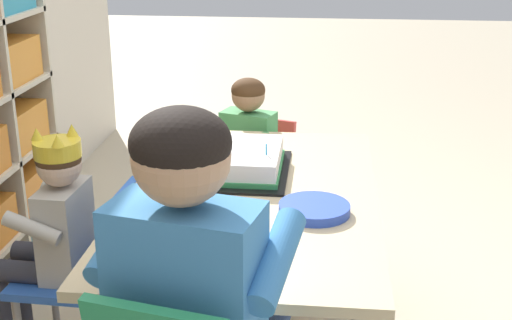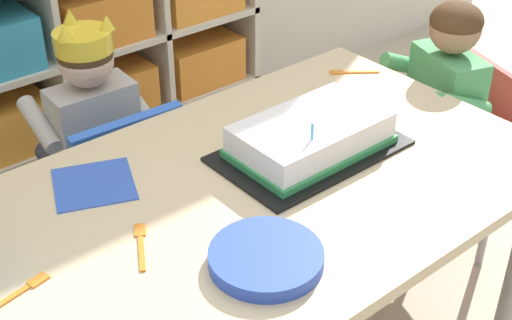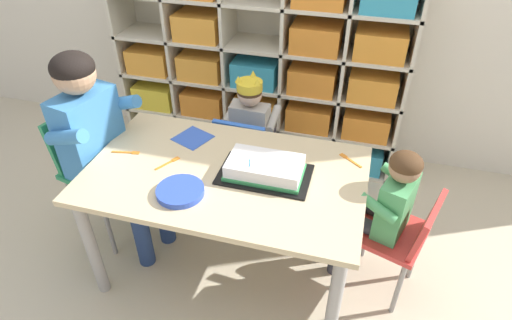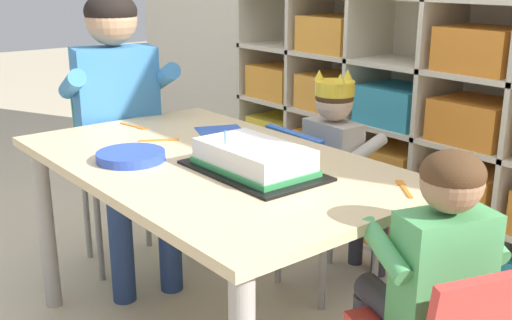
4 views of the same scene
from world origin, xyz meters
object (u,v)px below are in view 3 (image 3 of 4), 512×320
at_px(child_with_crown, 252,122).
at_px(adult_helper_seated, 100,136).
at_px(activity_table, 226,187).
at_px(fork_at_table_front_edge, 128,152).
at_px(guest_at_table_side, 384,203).
at_px(birthday_cake_on_tray, 265,169).
at_px(classroom_chair_guest_side, 399,234).
at_px(fork_by_napkin, 169,163).
at_px(fork_near_child_seat, 349,160).
at_px(classroom_chair_blue, 246,153).
at_px(classroom_chair_adult_side, 92,164).
at_px(paper_plate_stack, 180,191).

xyz_separation_m(child_with_crown, adult_helper_seated, (-0.59, -0.57, 0.16)).
xyz_separation_m(activity_table, fork_at_table_front_edge, (-0.49, 0.02, 0.09)).
height_order(guest_at_table_side, birthday_cake_on_tray, guest_at_table_side).
bearing_deg(fork_at_table_front_edge, classroom_chair_guest_side, 171.83).
relative_size(fork_by_napkin, fork_near_child_seat, 1.09).
relative_size(adult_helper_seated, fork_at_table_front_edge, 8.10).
relative_size(adult_helper_seated, classroom_chair_guest_side, 1.81).
xyz_separation_m(classroom_chair_blue, fork_at_table_front_edge, (-0.43, -0.49, 0.26)).
height_order(classroom_chair_adult_side, fork_at_table_front_edge, classroom_chair_adult_side).
bearing_deg(paper_plate_stack, classroom_chair_guest_side, 16.30).
bearing_deg(fork_by_napkin, classroom_chair_guest_side, 124.17).
xyz_separation_m(activity_table, classroom_chair_adult_side, (-0.75, 0.07, -0.07)).
bearing_deg(classroom_chair_adult_side, classroom_chair_guest_side, -77.14).
xyz_separation_m(classroom_chair_blue, paper_plate_stack, (-0.08, -0.69, 0.27)).
relative_size(classroom_chair_blue, birthday_cake_on_tray, 1.57).
bearing_deg(classroom_chair_adult_side, child_with_crown, -39.84).
bearing_deg(classroom_chair_guest_side, classroom_chair_blue, -97.87).
bearing_deg(fork_by_napkin, guest_at_table_side, 126.36).
bearing_deg(birthday_cake_on_tray, child_with_crown, 110.94).
height_order(child_with_crown, classroom_chair_guest_side, child_with_crown).
bearing_deg(activity_table, adult_helper_seated, 176.05).
relative_size(classroom_chair_blue, adult_helper_seated, 0.58).
bearing_deg(fork_near_child_seat, adult_helper_seated, -132.35).
height_order(adult_helper_seated, fork_near_child_seat, adult_helper_seated).
bearing_deg(paper_plate_stack, classroom_chair_adult_side, 157.61).
bearing_deg(fork_by_napkin, paper_plate_stack, 66.30).
height_order(classroom_chair_blue, classroom_chair_guest_side, classroom_chair_blue).
bearing_deg(activity_table, fork_at_table_front_edge, 178.17).
height_order(fork_at_table_front_edge, fork_by_napkin, same).
xyz_separation_m(classroom_chair_adult_side, guest_at_table_side, (1.45, 0.04, 0.04)).
bearing_deg(guest_at_table_side, adult_helper_seated, -68.52).
bearing_deg(birthday_cake_on_tray, classroom_chair_blue, 115.66).
xyz_separation_m(activity_table, classroom_chair_blue, (-0.05, 0.50, -0.17)).
xyz_separation_m(activity_table, child_with_crown, (-0.05, 0.61, -0.03)).
xyz_separation_m(child_with_crown, fork_near_child_seat, (0.57, -0.37, 0.12)).
xyz_separation_m(guest_at_table_side, fork_near_child_seat, (-0.18, 0.13, 0.12)).
bearing_deg(activity_table, birthday_cake_on_tray, 8.36).
height_order(classroom_chair_adult_side, classroom_chair_guest_side, classroom_chair_adult_side).
xyz_separation_m(guest_at_table_side, birthday_cake_on_tray, (-0.53, -0.09, 0.15)).
bearing_deg(classroom_chair_adult_side, activity_table, -82.85).
height_order(classroom_chair_blue, birthday_cake_on_tray, birthday_cake_on_tray).
height_order(classroom_chair_adult_side, guest_at_table_side, guest_at_table_side).
distance_m(adult_helper_seated, paper_plate_stack, 0.56).
bearing_deg(fork_by_napkin, adult_helper_seated, -68.01).
bearing_deg(classroom_chair_guest_side, adult_helper_seated, -69.90).
height_order(child_with_crown, fork_at_table_front_edge, child_with_crown).
distance_m(adult_helper_seated, fork_near_child_seat, 1.18).
relative_size(classroom_chair_adult_side, fork_at_table_front_edge, 5.58).
bearing_deg(classroom_chair_adult_side, fork_near_child_seat, -70.06).
distance_m(classroom_chair_adult_side, paper_plate_stack, 0.69).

